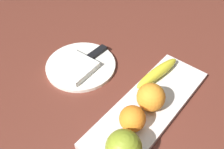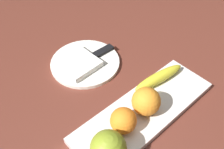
{
  "view_description": "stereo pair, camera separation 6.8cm",
  "coord_description": "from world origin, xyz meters",
  "px_view_note": "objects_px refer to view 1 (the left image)",
  "views": [
    {
      "loc": [
        0.34,
        0.15,
        0.54
      ],
      "look_at": [
        -0.02,
        -0.16,
        0.05
      ],
      "focal_mm": 38.39,
      "sensor_mm": 36.0,
      "label": 1
    },
    {
      "loc": [
        0.3,
        0.2,
        0.54
      ],
      "look_at": [
        -0.02,
        -0.16,
        0.05
      ],
      "focal_mm": 38.39,
      "sensor_mm": 36.0,
      "label": 2
    }
  ],
  "objects_px": {
    "fruit_tray": "(149,107)",
    "banana": "(157,73)",
    "dinner_plate": "(81,65)",
    "orange_near_banana": "(132,119)",
    "folded_napkin": "(74,67)",
    "knife": "(93,56)",
    "orange_near_apple": "(151,97)",
    "apple": "(124,148)"
  },
  "relations": [
    {
      "from": "apple",
      "to": "dinner_plate",
      "type": "height_order",
      "value": "apple"
    },
    {
      "from": "fruit_tray",
      "to": "orange_near_banana",
      "type": "xyz_separation_m",
      "value": [
        0.08,
        0.0,
        0.04
      ]
    },
    {
      "from": "banana",
      "to": "orange_near_banana",
      "type": "distance_m",
      "value": 0.19
    },
    {
      "from": "fruit_tray",
      "to": "knife",
      "type": "height_order",
      "value": "knife"
    },
    {
      "from": "orange_near_banana",
      "to": "banana",
      "type": "bearing_deg",
      "value": -166.49
    },
    {
      "from": "fruit_tray",
      "to": "banana",
      "type": "height_order",
      "value": "banana"
    },
    {
      "from": "dinner_plate",
      "to": "banana",
      "type": "bearing_deg",
      "value": 114.65
    },
    {
      "from": "dinner_plate",
      "to": "apple",
      "type": "bearing_deg",
      "value": 61.83
    },
    {
      "from": "apple",
      "to": "banana",
      "type": "relative_size",
      "value": 0.46
    },
    {
      "from": "fruit_tray",
      "to": "folded_napkin",
      "type": "distance_m",
      "value": 0.27
    },
    {
      "from": "folded_napkin",
      "to": "knife",
      "type": "relative_size",
      "value": 0.67
    },
    {
      "from": "fruit_tray",
      "to": "banana",
      "type": "bearing_deg",
      "value": -157.83
    },
    {
      "from": "orange_near_apple",
      "to": "knife",
      "type": "distance_m",
      "value": 0.27
    },
    {
      "from": "banana",
      "to": "folded_napkin",
      "type": "bearing_deg",
      "value": 127.68
    },
    {
      "from": "fruit_tray",
      "to": "orange_near_banana",
      "type": "distance_m",
      "value": 0.09
    },
    {
      "from": "knife",
      "to": "folded_napkin",
      "type": "bearing_deg",
      "value": -2.94
    },
    {
      "from": "orange_near_apple",
      "to": "orange_near_banana",
      "type": "height_order",
      "value": "orange_near_apple"
    },
    {
      "from": "orange_near_banana",
      "to": "folded_napkin",
      "type": "relative_size",
      "value": 0.55
    },
    {
      "from": "dinner_plate",
      "to": "knife",
      "type": "distance_m",
      "value": 0.05
    },
    {
      "from": "orange_near_banana",
      "to": "knife",
      "type": "bearing_deg",
      "value": -117.2
    },
    {
      "from": "apple",
      "to": "knife",
      "type": "height_order",
      "value": "apple"
    },
    {
      "from": "orange_near_banana",
      "to": "apple",
      "type": "bearing_deg",
      "value": 23.19
    },
    {
      "from": "orange_near_apple",
      "to": "orange_near_banana",
      "type": "bearing_deg",
      "value": 0.72
    },
    {
      "from": "apple",
      "to": "knife",
      "type": "xyz_separation_m",
      "value": [
        -0.21,
        -0.29,
        -0.04
      ]
    },
    {
      "from": "folded_napkin",
      "to": "apple",
      "type": "bearing_deg",
      "value": 66.16
    },
    {
      "from": "dinner_plate",
      "to": "folded_napkin",
      "type": "height_order",
      "value": "folded_napkin"
    },
    {
      "from": "banana",
      "to": "knife",
      "type": "relative_size",
      "value": 0.97
    },
    {
      "from": "banana",
      "to": "dinner_plate",
      "type": "relative_size",
      "value": 0.78
    },
    {
      "from": "orange_near_banana",
      "to": "dinner_plate",
      "type": "relative_size",
      "value": 0.29
    },
    {
      "from": "apple",
      "to": "folded_napkin",
      "type": "bearing_deg",
      "value": -113.84
    },
    {
      "from": "orange_near_apple",
      "to": "dinner_plate",
      "type": "distance_m",
      "value": 0.27
    },
    {
      "from": "folded_napkin",
      "to": "orange_near_banana",
      "type": "bearing_deg",
      "value": 78.13
    },
    {
      "from": "dinner_plate",
      "to": "folded_napkin",
      "type": "relative_size",
      "value": 1.87
    },
    {
      "from": "folded_napkin",
      "to": "knife",
      "type": "height_order",
      "value": "folded_napkin"
    },
    {
      "from": "apple",
      "to": "knife",
      "type": "relative_size",
      "value": 0.45
    },
    {
      "from": "orange_near_banana",
      "to": "folded_napkin",
      "type": "xyz_separation_m",
      "value": [
        -0.06,
        -0.27,
        -0.03
      ]
    },
    {
      "from": "banana",
      "to": "dinner_plate",
      "type": "distance_m",
      "value": 0.25
    },
    {
      "from": "orange_near_apple",
      "to": "banana",
      "type": "bearing_deg",
      "value": -157.5
    },
    {
      "from": "orange_near_apple",
      "to": "fruit_tray",
      "type": "bearing_deg",
      "value": -148.82
    },
    {
      "from": "fruit_tray",
      "to": "dinner_plate",
      "type": "distance_m",
      "value": 0.26
    },
    {
      "from": "apple",
      "to": "orange_near_apple",
      "type": "relative_size",
      "value": 1.08
    },
    {
      "from": "fruit_tray",
      "to": "orange_near_apple",
      "type": "bearing_deg",
      "value": 31.18
    }
  ]
}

